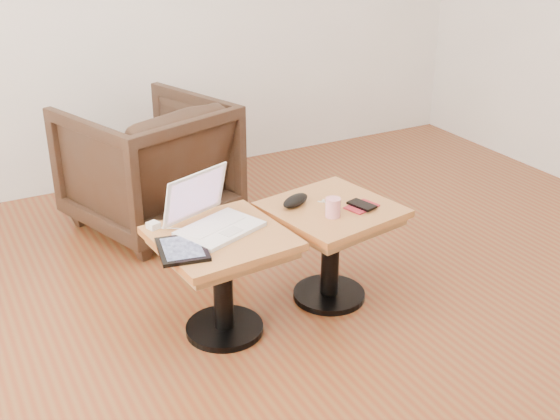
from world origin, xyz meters
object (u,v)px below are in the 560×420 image
side_table_right (331,230)px  striped_cup (333,207)px  laptop (212,218)px  armchair (148,165)px  side_table_left (222,260)px

side_table_right → striped_cup: striped_cup is taller
laptop → armchair: (0.09, 1.08, -0.15)m
striped_cup → laptop: bearing=164.1°
side_table_left → laptop: (-0.01, 0.07, 0.16)m
side_table_left → armchair: size_ratio=0.70×
side_table_left → armchair: bearing=81.2°
armchair → striped_cup: bearing=89.8°
side_table_left → striped_cup: striped_cup is taller
side_table_left → side_table_right: 0.53m
side_table_left → side_table_right: bearing=-2.6°
side_table_left → armchair: armchair is taller
side_table_right → striped_cup: 0.18m
laptop → armchair: size_ratio=0.51×
side_table_left → laptop: 0.18m
armchair → side_table_left: bearing=67.6°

